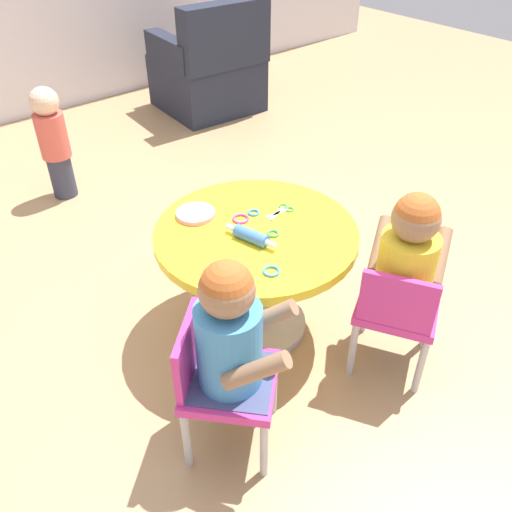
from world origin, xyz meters
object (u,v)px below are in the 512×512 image
object	(u,v)px
seated_child_left	(230,331)
seated_child_right	(408,256)
rolling_pin	(251,236)
craft_table	(256,258)
craft_scissors	(282,210)
armchair_dark	(210,71)
toddler_standing	(53,140)
child_chair_left	(220,379)
child_chair_right	(397,310)

from	to	relation	value
seated_child_left	seated_child_right	xyz separation A→B (m)	(0.72, -0.11, 0.00)
rolling_pin	craft_table	bearing A→B (deg)	35.96
rolling_pin	craft_scissors	xyz separation A→B (m)	(0.24, 0.08, -0.02)
armchair_dark	rolling_pin	xyz separation A→B (m)	(-1.40, -2.19, 0.23)
seated_child_left	toddler_standing	distance (m)	2.04
craft_scissors	armchair_dark	bearing A→B (deg)	61.18
seated_child_right	armchair_dark	world-z (taller)	armchair_dark
child_chair_left	armchair_dark	world-z (taller)	armchair_dark
craft_table	rolling_pin	bearing A→B (deg)	-144.04
craft_table	child_chair_right	world-z (taller)	child_chair_right
craft_table	seated_child_right	size ratio (longest dim) A/B	1.58
armchair_dark	toddler_standing	xyz separation A→B (m)	(-1.50, -0.53, 0.05)
seated_child_left	craft_table	bearing A→B (deg)	42.22
craft_table	child_chair_right	size ratio (longest dim) A/B	1.51
toddler_standing	seated_child_right	bearing A→B (deg)	-77.95
child_chair_right	toddler_standing	size ratio (longest dim) A/B	0.80
seated_child_right	craft_scissors	world-z (taller)	seated_child_right
toddler_standing	rolling_pin	distance (m)	1.68
craft_table	seated_child_left	distance (m)	0.60
armchair_dark	toddler_standing	world-z (taller)	armchair_dark
rolling_pin	armchair_dark	bearing A→B (deg)	57.51
seated_child_left	toddler_standing	bearing A→B (deg)	82.37
seated_child_right	armchair_dark	size ratio (longest dim) A/B	0.60
child_chair_left	craft_table	bearing A→B (deg)	38.30
craft_scissors	child_chair_left	bearing A→B (deg)	-147.68
child_chair_right	armchair_dark	size ratio (longest dim) A/B	0.63
seated_child_left	toddler_standing	size ratio (longest dim) A/B	0.76
toddler_standing	rolling_pin	world-z (taller)	toddler_standing
rolling_pin	craft_scissors	size ratio (longest dim) A/B	1.65
seated_child_left	seated_child_right	size ratio (longest dim) A/B	1.00
child_chair_right	armchair_dark	distance (m)	2.88
armchair_dark	toddler_standing	distance (m)	1.59
armchair_dark	craft_scissors	size ratio (longest dim) A/B	6.14
seated_child_right	craft_scissors	distance (m)	0.56
seated_child_left	seated_child_right	world-z (taller)	same
seated_child_left	craft_scissors	distance (m)	0.74
craft_table	child_chair_left	size ratio (longest dim) A/B	1.51
craft_table	toddler_standing	distance (m)	1.63
child_chair_left	rolling_pin	distance (m)	0.56
craft_table	rolling_pin	xyz separation A→B (m)	(-0.06, -0.05, 0.16)
craft_table	toddler_standing	size ratio (longest dim) A/B	1.20
craft_table	rolling_pin	world-z (taller)	rolling_pin
child_chair_left	seated_child_left	size ratio (longest dim) A/B	1.05
child_chair_left	seated_child_left	distance (m)	0.23
rolling_pin	craft_scissors	bearing A→B (deg)	19.37
rolling_pin	toddler_standing	bearing A→B (deg)	93.41
armchair_dark	rolling_pin	distance (m)	2.61
child_chair_left	craft_scissors	xyz separation A→B (m)	(0.63, 0.40, 0.21)
toddler_standing	craft_scissors	size ratio (longest dim) A/B	4.85
child_chair_right	armchair_dark	world-z (taller)	armchair_dark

